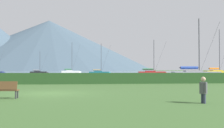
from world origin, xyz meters
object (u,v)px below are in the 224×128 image
sailboat_slip_0 (152,73)px  sailboat_slip_6 (71,72)px  sailboat_slip_2 (100,73)px  park_bench_near_path (2,89)px  person_seated_viewer (203,89)px  sailboat_slip_3 (218,72)px  sailboat_slip_1 (196,74)px  sailboat_slip_4 (39,72)px

sailboat_slip_0 → sailboat_slip_6: sailboat_slip_6 is taller
sailboat_slip_2 → sailboat_slip_6: bearing=122.9°
park_bench_near_path → person_seated_viewer: (10.06, -2.96, 0.15)m
sailboat_slip_0 → sailboat_slip_3: (20.84, 5.31, 0.11)m
sailboat_slip_3 → park_bench_near_path: sailboat_slip_3 is taller
sailboat_slip_1 → person_seated_viewer: 32.99m
sailboat_slip_1 → sailboat_slip_3: (18.89, 26.88, 0.02)m
sailboat_slip_1 → sailboat_slip_6: sailboat_slip_6 is taller
sailboat_slip_1 → sailboat_slip_4: sailboat_slip_1 is taller
person_seated_viewer → sailboat_slip_0: bearing=79.3°
sailboat_slip_4 → sailboat_slip_1: bearing=-56.4°
sailboat_slip_2 → sailboat_slip_6: (-10.29, 24.47, 0.10)m
sailboat_slip_4 → sailboat_slip_6: (10.78, 9.36, 0.15)m
sailboat_slip_3 → sailboat_slip_4: 59.48m
sailboat_slip_0 → sailboat_slip_1: size_ratio=0.89×
sailboat_slip_6 → sailboat_slip_2: bearing=-69.7°
sailboat_slip_2 → sailboat_slip_4: 25.93m
park_bench_near_path → person_seated_viewer: 10.49m
sailboat_slip_0 → sailboat_slip_3: 21.51m
sailboat_slip_6 → sailboat_slip_0: bearing=-61.4°
sailboat_slip_2 → sailboat_slip_1: bearing=-57.2°
sailboat_slip_1 → person_seated_viewer: bearing=-108.3°
sailboat_slip_1 → sailboat_slip_4: (-35.79, 50.31, -0.20)m
sailboat_slip_2 → park_bench_near_path: (-8.82, -62.35, -0.06)m
sailboat_slip_1 → sailboat_slip_3: bearing=60.7°
park_bench_near_path → sailboat_slip_0: bearing=69.2°
person_seated_viewer → sailboat_slip_3: bearing=62.3°
park_bench_near_path → sailboat_slip_1: bearing=52.2°
sailboat_slip_4 → sailboat_slip_6: bearing=39.1°
sailboat_slip_3 → park_bench_near_path: (-42.42, -54.03, -0.23)m
sailboat_slip_0 → sailboat_slip_2: (-12.76, 13.63, -0.06)m
sailboat_slip_3 → person_seated_viewer: (-32.36, -56.99, -0.08)m
sailboat_slip_0 → sailboat_slip_3: bearing=21.2°
sailboat_slip_2 → sailboat_slip_6: sailboat_slip_6 is taller
sailboat_slip_3 → sailboat_slip_6: 54.79m
sailboat_slip_1 → sailboat_slip_2: bearing=118.5°
sailboat_slip_0 → sailboat_slip_4: sailboat_slip_0 is taller
sailboat_slip_4 → park_bench_near_path: sailboat_slip_4 is taller
sailboat_slip_0 → sailboat_slip_6: size_ratio=0.74×
sailboat_slip_0 → sailboat_slip_4: size_ratio=1.16×
sailboat_slip_3 → sailboat_slip_4: size_ratio=1.64×
sailboat_slip_0 → park_bench_near_path: 53.28m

